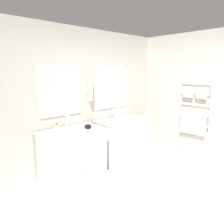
{
  "coord_description": "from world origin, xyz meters",
  "views": [
    {
      "loc": [
        -2.38,
        -1.51,
        1.82
      ],
      "look_at": [
        0.21,
        1.29,
        1.11
      ],
      "focal_mm": 35.0,
      "sensor_mm": 36.0,
      "label": 1
    }
  ],
  "objects_px": {
    "toiletry_bottle": "(57,130)",
    "amenity_bowl": "(88,126)",
    "vanity_right": "(124,140)",
    "waste_bin": "(169,150)",
    "vanity_left": "(74,155)"
  },
  "relations": [
    {
      "from": "vanity_right",
      "to": "vanity_left",
      "type": "bearing_deg",
      "value": 180.0
    },
    {
      "from": "vanity_right",
      "to": "amenity_bowl",
      "type": "height_order",
      "value": "amenity_bowl"
    },
    {
      "from": "amenity_bowl",
      "to": "waste_bin",
      "type": "distance_m",
      "value": 2.05
    },
    {
      "from": "vanity_left",
      "to": "waste_bin",
      "type": "distance_m",
      "value": 2.18
    },
    {
      "from": "vanity_right",
      "to": "toiletry_bottle",
      "type": "bearing_deg",
      "value": -177.7
    },
    {
      "from": "waste_bin",
      "to": "vanity_right",
      "type": "bearing_deg",
      "value": 150.49
    },
    {
      "from": "amenity_bowl",
      "to": "waste_bin",
      "type": "xyz_separation_m",
      "value": [
        1.85,
        -0.46,
        -0.77
      ]
    },
    {
      "from": "vanity_left",
      "to": "amenity_bowl",
      "type": "relative_size",
      "value": 8.04
    },
    {
      "from": "vanity_right",
      "to": "amenity_bowl",
      "type": "distance_m",
      "value": 1.05
    },
    {
      "from": "vanity_right",
      "to": "waste_bin",
      "type": "distance_m",
      "value": 1.09
    },
    {
      "from": "vanity_left",
      "to": "toiletry_bottle",
      "type": "xyz_separation_m",
      "value": [
        -0.33,
        -0.06,
        0.51
      ]
    },
    {
      "from": "vanity_left",
      "to": "amenity_bowl",
      "type": "distance_m",
      "value": 0.53
    },
    {
      "from": "toiletry_bottle",
      "to": "amenity_bowl",
      "type": "distance_m",
      "value": 0.59
    },
    {
      "from": "vanity_right",
      "to": "toiletry_bottle",
      "type": "xyz_separation_m",
      "value": [
        -1.52,
        -0.06,
        0.51
      ]
    },
    {
      "from": "vanity_left",
      "to": "waste_bin",
      "type": "bearing_deg",
      "value": -13.76
    }
  ]
}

